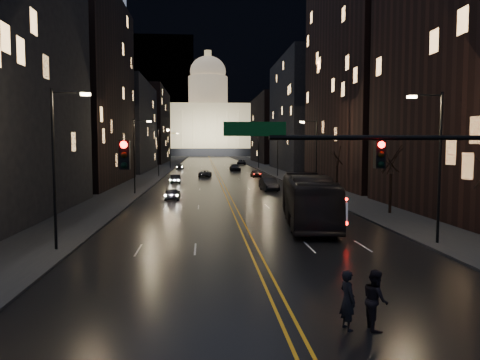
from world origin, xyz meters
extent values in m
plane|color=black|center=(0.00, 0.00, 0.00)|extent=(900.00, 900.00, 0.00)
cube|color=black|center=(0.00, 130.00, 0.01)|extent=(20.00, 320.00, 0.02)
cube|color=black|center=(-14.00, 130.00, 0.08)|extent=(8.00, 320.00, 0.16)
cube|color=black|center=(14.00, 130.00, 0.08)|extent=(8.00, 320.00, 0.16)
cube|color=orange|center=(0.00, 130.00, 0.03)|extent=(0.62, 320.00, 0.01)
cube|color=black|center=(-21.00, 54.00, 14.00)|extent=(12.00, 30.00, 28.00)
cube|color=black|center=(-21.00, 92.00, 10.00)|extent=(12.00, 34.00, 20.00)
cube|color=black|center=(-21.00, 140.00, 12.00)|extent=(12.00, 40.00, 24.00)
cube|color=black|center=(21.00, 50.00, 19.00)|extent=(12.00, 30.00, 38.00)
cube|color=black|center=(21.00, 92.00, 13.00)|extent=(12.00, 34.00, 26.00)
cube|color=black|center=(21.00, 140.00, 11.00)|extent=(12.00, 40.00, 22.00)
cube|color=black|center=(40.00, 380.00, 65.00)|extent=(520.00, 60.00, 130.00)
cube|color=black|center=(0.00, 250.00, 2.00)|extent=(90.00, 50.00, 4.00)
cube|color=#DABE7E|center=(0.00, 250.00, 16.00)|extent=(80.00, 36.00, 24.00)
cylinder|color=#CFB185|center=(0.00, 250.00, 36.00)|extent=(22.00, 22.00, 16.00)
ellipsoid|color=#CFB185|center=(0.00, 250.00, 47.00)|extent=(20.00, 20.00, 17.00)
cylinder|color=#DABE7E|center=(0.00, 250.00, 55.50)|extent=(4.00, 4.00, 6.00)
cylinder|color=black|center=(5.50, 0.00, 6.20)|extent=(12.00, 0.18, 0.18)
cube|color=black|center=(-5.50, 0.00, 5.60)|extent=(0.35, 0.30, 1.00)
cube|color=black|center=(3.50, 0.00, 5.60)|extent=(0.35, 0.30, 1.00)
sphere|color=#FF0705|center=(-5.50, -0.18, 5.95)|extent=(0.24, 0.24, 0.24)
sphere|color=#FF0705|center=(3.50, -0.18, 5.95)|extent=(0.24, 0.24, 0.24)
cube|color=#053F14|center=(-1.00, 0.00, 6.50)|extent=(2.20, 0.06, 0.50)
cylinder|color=black|center=(11.00, 10.00, 4.50)|extent=(0.16, 0.16, 9.00)
cylinder|color=black|center=(10.10, 10.00, 8.80)|extent=(1.80, 0.10, 0.10)
cube|color=#F6CB93|center=(9.20, 10.00, 8.70)|extent=(0.50, 0.25, 0.15)
cylinder|color=black|center=(-11.00, 10.00, 4.50)|extent=(0.16, 0.16, 9.00)
cylinder|color=black|center=(-10.10, 10.00, 8.80)|extent=(1.80, 0.10, 0.10)
cube|color=#F6CB93|center=(-9.20, 10.00, 8.70)|extent=(0.50, 0.25, 0.15)
cylinder|color=black|center=(11.00, 40.00, 4.50)|extent=(0.16, 0.16, 9.00)
cylinder|color=black|center=(10.10, 40.00, 8.80)|extent=(1.80, 0.10, 0.10)
cube|color=#F6CB93|center=(9.20, 40.00, 8.70)|extent=(0.50, 0.25, 0.15)
cylinder|color=black|center=(-11.00, 40.00, 4.50)|extent=(0.16, 0.16, 9.00)
cylinder|color=black|center=(-10.10, 40.00, 8.80)|extent=(1.80, 0.10, 0.10)
cube|color=#F6CB93|center=(-9.20, 40.00, 8.70)|extent=(0.50, 0.25, 0.15)
cylinder|color=black|center=(11.00, 70.00, 4.50)|extent=(0.16, 0.16, 9.00)
cylinder|color=black|center=(10.10, 70.00, 8.80)|extent=(1.80, 0.10, 0.10)
cube|color=#F6CB93|center=(9.20, 70.00, 8.70)|extent=(0.50, 0.25, 0.15)
cylinder|color=black|center=(-11.00, 70.00, 4.50)|extent=(0.16, 0.16, 9.00)
cylinder|color=black|center=(-10.10, 70.00, 8.80)|extent=(1.80, 0.10, 0.10)
cube|color=#F6CB93|center=(-9.20, 70.00, 8.70)|extent=(0.50, 0.25, 0.15)
cylinder|color=black|center=(11.00, 100.00, 4.50)|extent=(0.16, 0.16, 9.00)
cylinder|color=black|center=(10.10, 100.00, 8.80)|extent=(1.80, 0.10, 0.10)
cube|color=#F6CB93|center=(9.20, 100.00, 8.70)|extent=(0.50, 0.25, 0.15)
cylinder|color=black|center=(-11.00, 100.00, 4.50)|extent=(0.16, 0.16, 9.00)
cylinder|color=black|center=(-10.10, 100.00, 8.80)|extent=(1.80, 0.10, 0.10)
cube|color=#F6CB93|center=(-9.20, 100.00, 8.70)|extent=(0.50, 0.25, 0.15)
cylinder|color=black|center=(13.00, 22.00, 1.75)|extent=(0.24, 0.24, 3.50)
cylinder|color=black|center=(13.00, 38.00, 1.75)|extent=(0.24, 0.24, 3.50)
imported|color=black|center=(4.96, 17.65, 1.85)|extent=(4.64, 13.56, 3.70)
imported|color=black|center=(-6.16, 34.41, 0.67)|extent=(1.64, 3.94, 1.33)
imported|color=black|center=(-7.14, 55.67, 0.70)|extent=(1.90, 4.39, 1.41)
imported|color=black|center=(-2.50, 70.11, 0.64)|extent=(2.62, 4.80, 1.28)
imported|color=black|center=(-8.50, 97.35, 0.64)|extent=(1.86, 4.42, 1.27)
imported|color=black|center=(5.64, 43.37, 0.84)|extent=(2.14, 5.19, 1.67)
imported|color=black|center=(6.72, 68.24, 0.68)|extent=(1.87, 4.09, 1.36)
imported|color=black|center=(4.34, 89.38, 0.77)|extent=(2.42, 5.44, 1.55)
imported|color=black|center=(8.50, 122.13, 0.76)|extent=(3.18, 5.72, 1.51)
imported|color=black|center=(1.78, -2.00, 0.98)|extent=(0.63, 0.81, 1.96)
imported|color=black|center=(2.70, -2.00, 0.97)|extent=(0.56, 0.97, 1.95)
camera|label=1|loc=(-2.80, -16.33, 5.95)|focal=35.00mm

